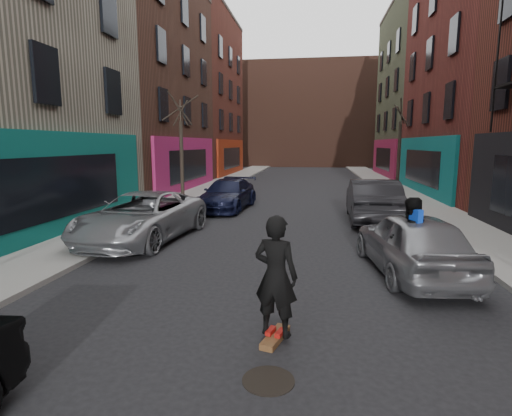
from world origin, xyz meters
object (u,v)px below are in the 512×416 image
(parked_left_far, at_px, (142,217))
(skateboarder, at_px, (276,276))
(tree_left_far, at_px, (181,138))
(tree_right_far, at_px, (400,137))
(parked_right_end, at_px, (372,200))
(skateboard, at_px, (275,337))
(parked_left_end, at_px, (228,194))
(pedestrian, at_px, (409,239))
(parked_right_far, at_px, (412,243))
(manhole, at_px, (268,380))

(parked_left_far, relative_size, skateboarder, 2.88)
(tree_left_far, bearing_deg, skateboarder, -66.35)
(tree_right_far, relative_size, parked_right_end, 1.31)
(parked_left_far, bearing_deg, skateboard, -45.80)
(parked_left_far, height_order, parked_left_end, parked_left_far)
(parked_right_end, distance_m, skateboarder, 10.90)
(skateboard, bearing_deg, pedestrian, 65.69)
(skateboarder, bearing_deg, tree_right_far, -89.99)
(parked_left_end, distance_m, skateboarder, 13.00)
(tree_left_far, xyz_separation_m, parked_right_far, (9.40, -11.06, -2.61))
(parked_left_end, height_order, parked_right_end, parked_right_end)
(parked_left_far, bearing_deg, tree_left_far, 105.63)
(pedestrian, xyz_separation_m, manhole, (-2.69, -4.33, -0.97))
(pedestrian, bearing_deg, parked_left_far, -45.21)
(parked_left_far, relative_size, parked_right_end, 1.07)
(parked_right_end, bearing_deg, skateboarder, 76.02)
(tree_right_far, xyz_separation_m, parked_left_far, (-10.80, -14.77, -2.76))
(pedestrian, bearing_deg, skateboard, 25.22)
(tree_right_far, distance_m, parked_left_end, 12.86)
(skateboarder, relative_size, manhole, 2.76)
(skateboarder, height_order, pedestrian, skateboarder)
(tree_right_far, bearing_deg, parked_left_far, -126.18)
(parked_left_end, distance_m, pedestrian, 11.19)
(skateboarder, distance_m, pedestrian, 4.20)
(parked_right_far, xyz_separation_m, parked_right_end, (0.00, 6.74, 0.09))
(parked_left_end, height_order, skateboarder, skateboarder)
(tree_right_far, bearing_deg, pedestrian, -100.29)
(skateboard, xyz_separation_m, manhole, (0.02, -1.12, -0.04))
(tree_left_far, xyz_separation_m, pedestrian, (9.20, -11.62, -2.41))
(parked_right_far, bearing_deg, tree_right_far, -107.07)
(skateboard, bearing_deg, parked_left_far, 144.75)
(parked_right_far, bearing_deg, manhole, 52.29)
(tree_left_far, xyz_separation_m, skateboard, (6.49, -14.83, -3.33))
(parked_left_end, relative_size, pedestrian, 2.54)
(parked_left_end, bearing_deg, skateboard, -69.99)
(parked_right_far, bearing_deg, tree_left_far, -56.75)
(parked_right_far, bearing_deg, parked_left_end, -60.93)
(parked_right_far, distance_m, parked_right_end, 6.74)
(parked_right_end, relative_size, manhole, 7.41)
(parked_right_end, xyz_separation_m, pedestrian, (-0.20, -7.29, 0.12))
(tree_left_far, relative_size, skateboarder, 3.36)
(tree_left_far, height_order, skateboarder, tree_left_far)
(parked_left_far, height_order, parked_right_end, parked_right_end)
(parked_right_end, bearing_deg, tree_left_far, -23.22)
(parked_left_far, distance_m, parked_right_end, 8.98)
(tree_right_far, bearing_deg, parked_right_far, -99.97)
(tree_left_far, xyz_separation_m, skateboarder, (6.49, -14.83, -2.31))
(tree_right_far, bearing_deg, parked_left_end, -138.52)
(tree_left_far, distance_m, parked_left_far, 9.28)
(parked_right_end, relative_size, pedestrian, 2.69)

